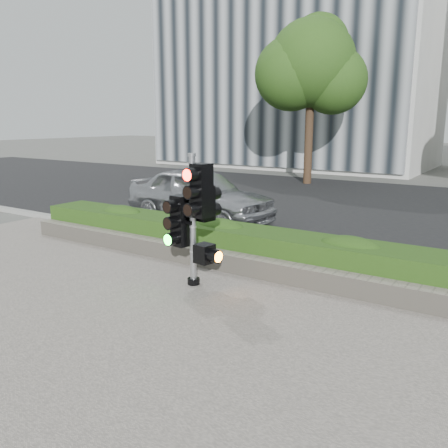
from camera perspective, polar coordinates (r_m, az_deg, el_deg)
The scene contains 10 objects.
ground at distance 7.22m, azimuth -3.78°, elevation -10.48°, with size 120.00×120.00×0.00m, color #51514C.
sidewalk at distance 5.65m, azimuth -20.07°, elevation -18.03°, with size 16.00×11.00×0.03m, color #9E9389.
road at distance 16.06m, azimuth 18.26°, elevation 1.75°, with size 60.00×13.00×0.02m, color black.
curb at distance 9.75m, azimuth 7.46°, elevation -4.06°, with size 60.00×0.25×0.12m, color gray.
stone_wall at distance 8.65m, azimuth 3.83°, elevation -5.16°, with size 12.00×0.32×0.34m, color gray.
hedge at distance 9.15m, azimuth 5.86°, elevation -3.10°, with size 12.00×1.00×0.68m, color #3F7223.
building_left at distance 31.50m, azimuth 9.10°, elevation 20.82°, with size 16.00×9.00×15.00m, color #B7B7B2.
tree_left at distance 21.73m, azimuth 10.49°, elevation 18.12°, with size 4.61×4.03×7.34m.
traffic_signal at distance 7.95m, azimuth -3.47°, elevation 1.26°, with size 0.80×0.62×2.25m.
car_silver at distance 13.22m, azimuth -2.96°, elevation 3.53°, with size 1.77×4.40×1.50m, color #A7A8AE.
Camera 1 is at (4.04, -5.29, 2.81)m, focal length 38.00 mm.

